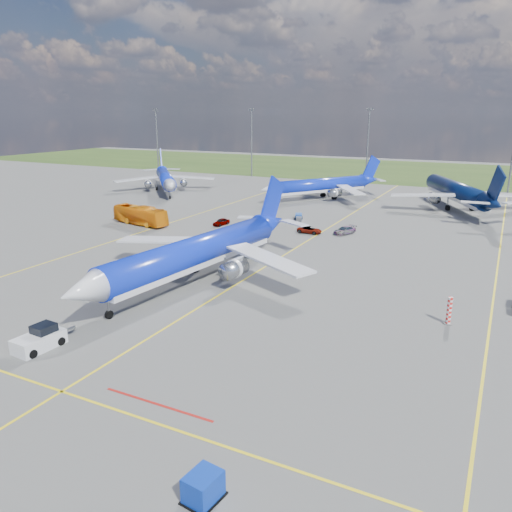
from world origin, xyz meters
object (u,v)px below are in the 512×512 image
at_px(uld_container, 203,487).
at_px(apron_bus, 140,215).
at_px(service_car_a, 221,222).
at_px(bg_jet_n, 455,208).
at_px(baggage_tug_c, 299,217).
at_px(service_car_c, 345,230).
at_px(bg_jet_nnw, 320,199).
at_px(main_airliner, 197,281).
at_px(service_car_b, 310,230).
at_px(pushback_tug, 40,339).
at_px(bg_jet_nw, 166,191).
at_px(warning_post, 449,311).

bearing_deg(uld_container, apron_bus, 138.84).
bearing_deg(service_car_a, uld_container, -50.84).
bearing_deg(bg_jet_n, baggage_tug_c, 19.56).
distance_m(apron_bus, service_car_c, 40.00).
relative_size(bg_jet_n, service_car_c, 9.20).
bearing_deg(service_car_a, bg_jet_nnw, 88.91).
xyz_separation_m(service_car_a, baggage_tug_c, (11.61, 11.88, -0.18)).
bearing_deg(main_airliner, uld_container, -49.80).
height_order(bg_jet_nnw, bg_jet_n, bg_jet_n).
distance_m(service_car_a, service_car_b, 18.05).
height_order(bg_jet_nnw, pushback_tug, bg_jet_nnw).
height_order(uld_container, service_car_a, uld_container).
bearing_deg(pushback_tug, bg_jet_n, 78.02).
bearing_deg(baggage_tug_c, apron_bus, -167.61).
relative_size(bg_jet_nw, bg_jet_nnw, 1.04).
bearing_deg(main_airliner, bg_jet_nnw, 102.43).
height_order(bg_jet_nnw, main_airliner, main_airliner).
height_order(main_airliner, service_car_a, main_airliner).
bearing_deg(baggage_tug_c, bg_jet_n, 23.29).
height_order(pushback_tug, service_car_a, pushback_tug).
relative_size(warning_post, service_car_c, 0.63).
bearing_deg(bg_jet_nw, uld_container, -93.20).
bearing_deg(baggage_tug_c, service_car_a, -157.02).
bearing_deg(uld_container, bg_jet_n, 95.12).
height_order(uld_container, service_car_c, uld_container).
bearing_deg(warning_post, apron_bus, 158.58).
height_order(warning_post, service_car_c, warning_post).
bearing_deg(apron_bus, pushback_tug, -139.40).
bearing_deg(service_car_c, uld_container, -53.62).
xyz_separation_m(main_airliner, apron_bus, (-29.11, 24.11, 1.83)).
relative_size(main_airliner, service_car_b, 9.78).
bearing_deg(bg_jet_nnw, apron_bus, -82.15).
bearing_deg(main_airliner, apron_bus, 146.63).
height_order(service_car_b, service_car_c, service_car_c).
bearing_deg(service_car_a, pushback_tug, -68.16).
relative_size(bg_jet_n, main_airliner, 0.99).
distance_m(bg_jet_n, service_car_a, 56.18).
distance_m(main_airliner, service_car_a, 33.92).
bearing_deg(bg_jet_nnw, pushback_tug, -53.20).
xyz_separation_m(warning_post, bg_jet_nw, (-81.86, 60.86, -1.50)).
distance_m(uld_container, service_car_c, 67.86).
bearing_deg(bg_jet_n, apron_bus, 14.68).
height_order(bg_jet_nw, uld_container, bg_jet_nw).
relative_size(bg_jet_nw, baggage_tug_c, 8.35).
bearing_deg(service_car_b, apron_bus, 104.97).
bearing_deg(apron_bus, service_car_c, -63.77).
bearing_deg(bg_jet_n, warning_post, 68.93).
bearing_deg(bg_jet_nw, main_airliner, -91.36).
bearing_deg(warning_post, uld_container, -106.40).
xyz_separation_m(main_airliner, service_car_b, (3.57, 32.14, 0.63)).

